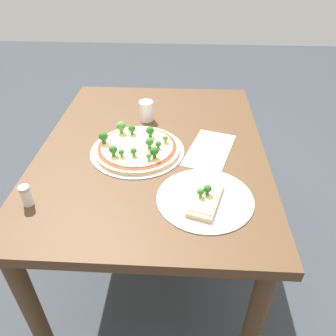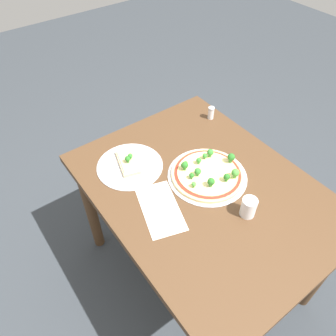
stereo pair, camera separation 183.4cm
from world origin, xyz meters
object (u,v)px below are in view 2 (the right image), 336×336
(pizza_tray_slice, at_px, (129,164))
(drinking_cup, at_px, (249,207))
(pizza_tray_whole, at_px, (208,174))
(dining_table, at_px, (203,202))
(condiment_shaker, at_px, (211,113))

(pizza_tray_slice, xyz_separation_m, drinking_cup, (0.51, 0.24, 0.03))
(pizza_tray_whole, xyz_separation_m, pizza_tray_slice, (-0.26, -0.24, -0.01))
(dining_table, xyz_separation_m, pizza_tray_slice, (-0.30, -0.19, 0.11))
(pizza_tray_whole, relative_size, pizza_tray_slice, 1.17)
(pizza_tray_slice, relative_size, condiment_shaker, 4.45)
(dining_table, relative_size, pizza_tray_slice, 3.69)
(pizza_tray_whole, xyz_separation_m, drinking_cup, (0.25, -0.01, 0.03))
(drinking_cup, bearing_deg, condiment_shaker, 151.73)
(dining_table, bearing_deg, drinking_cup, 12.42)
(dining_table, relative_size, drinking_cup, 13.07)
(pizza_tray_slice, bearing_deg, dining_table, 31.97)
(drinking_cup, bearing_deg, pizza_tray_whole, 177.83)
(pizza_tray_whole, height_order, pizza_tray_slice, pizza_tray_whole)
(drinking_cup, xyz_separation_m, condiment_shaker, (-0.56, 0.30, -0.01))
(pizza_tray_whole, distance_m, condiment_shaker, 0.42)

